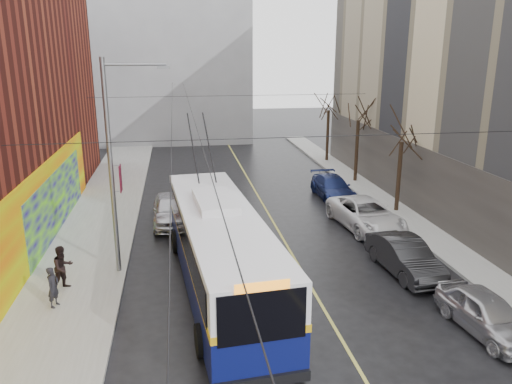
% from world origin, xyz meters
% --- Properties ---
extents(sidewalk_left, '(4.00, 60.00, 0.15)m').
position_xyz_m(sidewalk_left, '(-8.00, 12.00, 0.07)').
color(sidewalk_left, gray).
rests_on(sidewalk_left, ground).
extents(sidewalk_right, '(2.00, 60.00, 0.15)m').
position_xyz_m(sidewalk_right, '(9.00, 12.00, 0.07)').
color(sidewalk_right, gray).
rests_on(sidewalk_right, ground).
extents(lane_line, '(0.12, 50.00, 0.01)m').
position_xyz_m(lane_line, '(1.50, 14.00, 0.00)').
color(lane_line, '#BFB74C').
rests_on(lane_line, ground).
extents(building_far, '(20.50, 12.10, 18.00)m').
position_xyz_m(building_far, '(-6.00, 44.99, 9.02)').
color(building_far, gray).
rests_on(building_far, ground).
extents(streetlight_pole, '(2.65, 0.60, 9.00)m').
position_xyz_m(streetlight_pole, '(-6.14, 10.00, 4.85)').
color(streetlight_pole, slate).
rests_on(streetlight_pole, ground).
extents(catenary_wires, '(18.00, 60.00, 0.22)m').
position_xyz_m(catenary_wires, '(-2.54, 14.77, 6.25)').
color(catenary_wires, black).
extents(tree_near, '(3.20, 3.20, 6.40)m').
position_xyz_m(tree_near, '(9.00, 16.00, 4.98)').
color(tree_near, black).
rests_on(tree_near, ground).
extents(tree_mid, '(3.20, 3.20, 6.68)m').
position_xyz_m(tree_mid, '(9.00, 23.00, 5.25)').
color(tree_mid, black).
rests_on(tree_mid, ground).
extents(tree_far, '(3.20, 3.20, 6.57)m').
position_xyz_m(tree_far, '(9.00, 30.00, 5.14)').
color(tree_far, black).
rests_on(tree_far, ground).
extents(pigeons_flying, '(2.66, 3.57, 1.92)m').
position_xyz_m(pigeons_flying, '(-2.49, 10.35, 7.48)').
color(pigeons_flying, slate).
extents(trolleybus, '(3.92, 13.39, 6.27)m').
position_xyz_m(trolleybus, '(-2.11, 7.84, 1.74)').
color(trolleybus, '#090F49').
rests_on(trolleybus, ground).
extents(parked_car_a, '(2.04, 4.24, 1.40)m').
position_xyz_m(parked_car_a, '(6.46, 3.30, 0.70)').
color(parked_car_a, '#B1B1B6').
rests_on(parked_car_a, ground).
extents(parked_car_b, '(1.92, 4.67, 1.50)m').
position_xyz_m(parked_car_b, '(5.80, 8.14, 0.75)').
color(parked_car_b, '#252628').
rests_on(parked_car_b, ground).
extents(parked_car_c, '(3.17, 5.85, 1.56)m').
position_xyz_m(parked_car_c, '(6.21, 13.72, 0.78)').
color(parked_car_c, white).
rests_on(parked_car_c, ground).
extents(parked_car_d, '(2.02, 4.87, 1.41)m').
position_xyz_m(parked_car_d, '(6.18, 19.44, 0.70)').
color(parked_car_d, navy).
rests_on(parked_car_d, ground).
extents(following_car, '(2.01, 4.79, 1.62)m').
position_xyz_m(following_car, '(-4.13, 16.17, 0.81)').
color(following_car, '#BBBAC0').
rests_on(following_car, ground).
extents(pedestrian_a, '(0.54, 0.66, 1.54)m').
position_xyz_m(pedestrian_a, '(-8.31, 7.17, 0.92)').
color(pedestrian_a, black).
rests_on(pedestrian_a, sidewalk_left).
extents(pedestrian_b, '(1.09, 1.09, 1.79)m').
position_xyz_m(pedestrian_b, '(-8.24, 8.59, 1.04)').
color(pedestrian_b, black).
rests_on(pedestrian_b, sidewalk_left).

